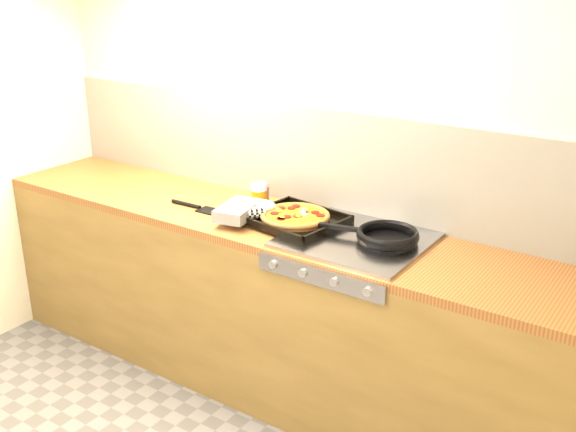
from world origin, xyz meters
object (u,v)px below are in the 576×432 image
Objects in this scene: tomato_can at (262,195)px; pizza_on_tray at (280,215)px; frying_pan at (386,236)px; juice_glass at (259,196)px.

pizza_on_tray is at bearing -37.13° from tomato_can.
frying_pan is (0.52, 0.05, -0.00)m from pizza_on_tray.
frying_pan is 0.73m from juice_glass.
juice_glass is at bearing -66.37° from tomato_can.
juice_glass is at bearing 151.82° from pizza_on_tray.
juice_glass is (0.03, -0.07, 0.02)m from tomato_can.
tomato_can is 0.75× the size of juice_glass.
frying_pan is 0.76m from tomato_can.
juice_glass reaches higher than tomato_can.
pizza_on_tray is at bearing -174.20° from frying_pan.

